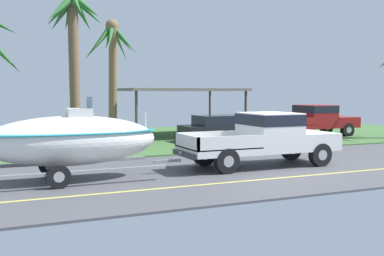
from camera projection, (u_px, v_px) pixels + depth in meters
name	position (u px, v px, depth m)	size (l,w,h in m)	color
ground	(182.00, 143.00, 23.55)	(36.00, 22.00, 0.11)	#4C4C51
pickup_truck_towing	(268.00, 136.00, 16.11)	(5.78, 1.99, 1.85)	silver
boat_on_trailer	(70.00, 140.00, 13.42)	(6.25, 2.36, 2.42)	gray
parked_pickup_background	(315.00, 119.00, 26.51)	(5.93, 2.10, 1.82)	maroon
parked_sedan_near	(223.00, 129.00, 23.77)	(4.51, 1.89, 1.38)	black
carport_awning	(178.00, 91.00, 26.16)	(6.72, 5.03, 2.76)	#4C4238
palm_tree_mid	(73.00, 33.00, 18.85)	(2.58, 2.89, 6.75)	brown
palm_tree_far_left	(112.00, 56.00, 23.03)	(2.62, 3.07, 6.17)	brown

